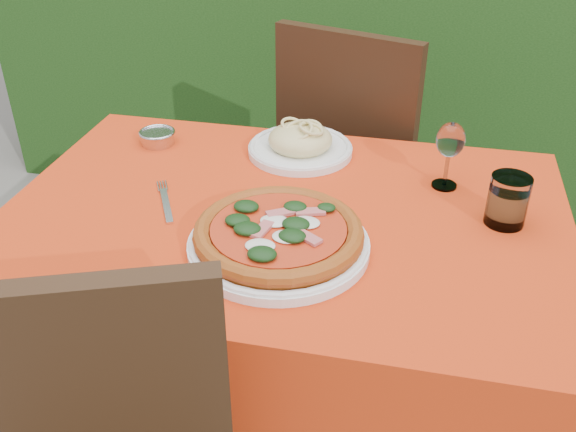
% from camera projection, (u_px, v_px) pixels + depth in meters
% --- Properties ---
extents(dining_table, '(1.26, 0.86, 0.75)m').
position_uv_depth(dining_table, '(284.00, 266.00, 1.52)').
color(dining_table, '#432315').
rests_on(dining_table, ground).
extents(chair_far, '(0.57, 0.57, 1.00)m').
position_uv_depth(chair_far, '(357.00, 155.00, 2.08)').
color(chair_far, black).
rests_on(chair_far, ground).
extents(pizza_plate, '(0.37, 0.37, 0.07)m').
position_uv_depth(pizza_plate, '(279.00, 237.00, 1.29)').
color(pizza_plate, white).
rests_on(pizza_plate, dining_table).
extents(pasta_plate, '(0.27, 0.27, 0.08)m').
position_uv_depth(pasta_plate, '(300.00, 144.00, 1.67)').
color(pasta_plate, silver).
rests_on(pasta_plate, dining_table).
extents(water_glass, '(0.09, 0.09, 0.11)m').
position_uv_depth(water_glass, '(507.00, 203.00, 1.37)').
color(water_glass, silver).
rests_on(water_glass, dining_table).
extents(wine_glass, '(0.07, 0.07, 0.16)m').
position_uv_depth(wine_glass, '(450.00, 143.00, 1.47)').
color(wine_glass, silver).
rests_on(wine_glass, dining_table).
extents(fork, '(0.12, 0.20, 0.01)m').
position_uv_depth(fork, '(166.00, 205.00, 1.45)').
color(fork, silver).
rests_on(fork, dining_table).
extents(steel_ramekin, '(0.09, 0.09, 0.03)m').
position_uv_depth(steel_ramekin, '(158.00, 138.00, 1.73)').
color(steel_ramekin, silver).
rests_on(steel_ramekin, dining_table).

